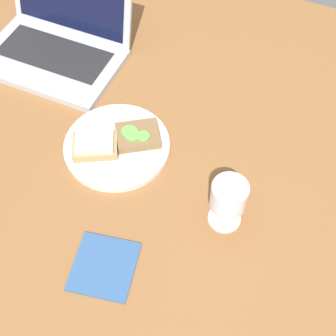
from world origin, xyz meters
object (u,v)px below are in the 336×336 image
object	(u,v)px
sandwich_with_cucumber	(138,135)
plate	(117,146)
laptop	(57,41)
sandwich_with_cheese	(94,146)
wine_glass	(228,198)
napkin	(104,266)

from	to	relation	value
sandwich_with_cucumber	plate	bearing A→B (deg)	-137.38
sandwich_with_cucumber	laptop	distance (cm)	35.49
plate	sandwich_with_cucumber	bearing A→B (deg)	42.62
sandwich_with_cheese	wine_glass	size ratio (longest dim) A/B	0.98
sandwich_with_cheese	plate	bearing A→B (deg)	42.86
sandwich_with_cucumber	napkin	xyz separation A→B (cm)	(6.82, -28.81, -2.19)
plate	sandwich_with_cucumber	size ratio (longest dim) A/B	1.97
wine_glass	napkin	world-z (taller)	wine_glass
wine_glass	plate	bearing A→B (deg)	165.44
napkin	laptop	bearing A→B (deg)	128.89
sandwich_with_cucumber	laptop	world-z (taller)	laptop
sandwich_with_cucumber	laptop	xyz separation A→B (cm)	(-30.70, 17.72, 1.53)
sandwich_with_cheese	napkin	distance (cm)	26.37
sandwich_with_cheese	wine_glass	xyz separation A→B (cm)	(30.95, -3.81, 5.29)
plate	sandwich_with_cheese	distance (cm)	5.26
sandwich_with_cheese	laptop	distance (cm)	33.89
sandwich_with_cucumber	napkin	world-z (taller)	sandwich_with_cucumber
sandwich_with_cucumber	laptop	bearing A→B (deg)	150.01
wine_glass	napkin	distance (cm)	26.30
sandwich_with_cheese	wine_glass	bearing A→B (deg)	-7.01
plate	laptop	world-z (taller)	laptop
plate	sandwich_with_cheese	xyz separation A→B (cm)	(-3.56, -3.31, 2.02)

